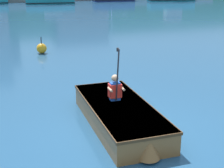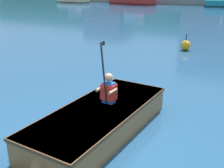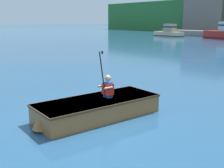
{
  "view_description": "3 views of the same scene",
  "coord_description": "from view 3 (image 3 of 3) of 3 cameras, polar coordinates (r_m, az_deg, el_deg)",
  "views": [
    {
      "loc": [
        -2.8,
        -6.38,
        3.43
      ],
      "look_at": [
        -0.05,
        0.91,
        0.86
      ],
      "focal_mm": 55.0,
      "sensor_mm": 36.0,
      "label": 1
    },
    {
      "loc": [
        2.56,
        -3.84,
        2.82
      ],
      "look_at": [
        -0.05,
        0.91,
        0.86
      ],
      "focal_mm": 45.0,
      "sensor_mm": 36.0,
      "label": 2
    },
    {
      "loc": [
        5.9,
        -3.92,
        2.62
      ],
      "look_at": [
        -0.05,
        0.91,
        0.86
      ],
      "focal_mm": 45.0,
      "sensor_mm": 36.0,
      "label": 3
    }
  ],
  "objects": [
    {
      "name": "moored_boat_dock_center_far",
      "position": [
        46.38,
        11.48,
        10.26
      ],
      "size": [
        5.19,
        1.7,
        1.98
      ],
      "color": "#CCB789",
      "rests_on": "ground"
    },
    {
      "name": "ground_plane",
      "position": [
        7.55,
        -5.18,
        -7.45
      ],
      "size": [
        300.0,
        300.0,
        0.0
      ],
      "primitive_type": "plane",
      "color": "navy"
    },
    {
      "name": "waterfront_warehouse_left",
      "position": [
        64.18,
        19.56,
        13.8
      ],
      "size": [
        9.19,
        7.55,
        8.81
      ],
      "color": "#75665B",
      "rests_on": "ground"
    },
    {
      "name": "person_paddler",
      "position": [
        7.77,
        -0.92,
        -0.65
      ],
      "size": [
        0.37,
        0.4,
        1.3
      ],
      "color": "#1E4CA5",
      "rests_on": "rowboat_foreground"
    },
    {
      "name": "rowboat_foreground",
      "position": [
        7.69,
        -3.25,
        -4.77
      ],
      "size": [
        1.48,
        3.62,
        0.51
      ],
      "color": "#935B2D",
      "rests_on": "ground"
    }
  ]
}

